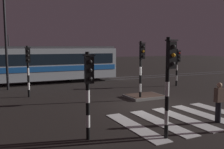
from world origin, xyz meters
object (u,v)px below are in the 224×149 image
traffic_light_median_centre (141,62)px  street_lamp_trackside_left (5,27)px  traffic_light_kerb_mid_left (169,73)px  pedestrian_waiting_at_kerb (219,102)px  traffic_light_corner_far_right (178,62)px  traffic_light_corner_far_left (28,63)px  traffic_light_corner_near_left (89,83)px  tram (36,64)px

traffic_light_median_centre → street_lamp_trackside_left: size_ratio=0.49×
traffic_light_median_centre → traffic_light_kerb_mid_left: traffic_light_median_centre is taller
traffic_light_kerb_mid_left → pedestrian_waiting_at_kerb: size_ratio=2.06×
traffic_light_corner_far_right → street_lamp_trackside_left: 13.40m
traffic_light_corner_far_left → street_lamp_trackside_left: bearing=108.5°
traffic_light_corner_near_left → traffic_light_kerb_mid_left: traffic_light_kerb_mid_left is taller
traffic_light_kerb_mid_left → traffic_light_corner_near_left: bearing=156.8°
traffic_light_corner_near_left → traffic_light_kerb_mid_left: 2.74m
traffic_light_corner_far_left → pedestrian_waiting_at_kerb: size_ratio=1.91×
traffic_light_corner_far_right → pedestrian_waiting_at_kerb: (-4.87, -8.53, -1.11)m
street_lamp_trackside_left → pedestrian_waiting_at_kerb: bearing=-57.6°
traffic_light_corner_near_left → traffic_light_kerb_mid_left: bearing=-23.2°
traffic_light_median_centre → traffic_light_corner_far_right: traffic_light_median_centre is taller
pedestrian_waiting_at_kerb → traffic_light_median_centre: bearing=97.6°
traffic_light_median_centre → tram: size_ratio=0.25×
traffic_light_corner_far_right → pedestrian_waiting_at_kerb: 9.88m
traffic_light_median_centre → traffic_light_corner_far_right: bearing=31.6°
traffic_light_corner_far_right → traffic_light_kerb_mid_left: bearing=-131.1°
traffic_light_corner_near_left → traffic_light_kerb_mid_left: size_ratio=0.86×
traffic_light_median_centre → pedestrian_waiting_at_kerb: 5.36m
traffic_light_kerb_mid_left → traffic_light_corner_far_right: 12.23m
traffic_light_corner_far_left → street_lamp_trackside_left: (-1.10, 3.29, 2.43)m
traffic_light_corner_far_left → traffic_light_median_centre: bearing=-32.5°
street_lamp_trackside_left → traffic_light_median_centre: bearing=-45.1°
traffic_light_kerb_mid_left → street_lamp_trackside_left: bearing=109.6°
tram → pedestrian_waiting_at_kerb: size_ratio=8.40×
traffic_light_corner_far_left → tram: (1.32, 5.90, -0.41)m
traffic_light_corner_near_left → street_lamp_trackside_left: 12.27m
traffic_light_corner_far_left → tram: tram is taller
street_lamp_trackside_left → tram: size_ratio=0.50×
tram → pedestrian_waiting_at_kerb: tram is taller
traffic_light_corner_near_left → traffic_light_corner_far_right: bearing=37.7°
traffic_light_kerb_mid_left → traffic_light_corner_far_right: bearing=48.9°
traffic_light_corner_far_left → traffic_light_kerb_mid_left: bearing=-70.0°
traffic_light_median_centre → pedestrian_waiting_at_kerb: size_ratio=2.07×
street_lamp_trackside_left → pedestrian_waiting_at_kerb: (7.75, -12.20, -3.71)m
traffic_light_corner_far_right → tram: size_ratio=0.21×
traffic_light_corner_far_left → pedestrian_waiting_at_kerb: (6.65, -8.92, -1.28)m
traffic_light_corner_far_left → traffic_light_kerb_mid_left: (3.49, -9.60, 0.17)m
traffic_light_corner_far_right → street_lamp_trackside_left: size_ratio=0.42×
street_lamp_trackside_left → traffic_light_kerb_mid_left: bearing=-70.4°
traffic_light_corner_far_right → street_lamp_trackside_left: bearing=163.8°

